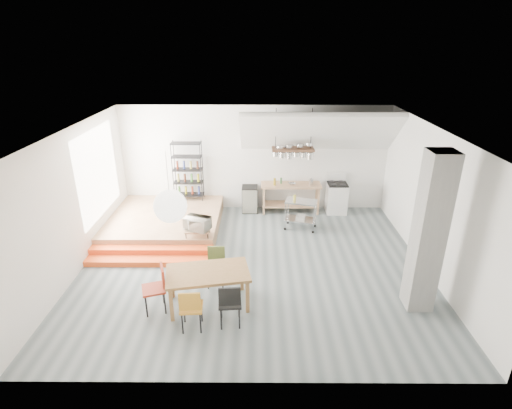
{
  "coord_description": "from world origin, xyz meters",
  "views": [
    {
      "loc": [
        0.11,
        -8.18,
        4.99
      ],
      "look_at": [
        0.06,
        0.8,
        1.22
      ],
      "focal_mm": 28.0,
      "sensor_mm": 36.0,
      "label": 1
    }
  ],
  "objects_px": {
    "rolling_cart": "(301,211)",
    "mini_fridge": "(250,199)",
    "dining_table": "(208,275)",
    "stove": "(336,197)"
  },
  "relations": [
    {
      "from": "dining_table",
      "to": "mini_fridge",
      "type": "relative_size",
      "value": 2.16
    },
    {
      "from": "dining_table",
      "to": "mini_fridge",
      "type": "height_order",
      "value": "mini_fridge"
    },
    {
      "from": "rolling_cart",
      "to": "mini_fridge",
      "type": "height_order",
      "value": "rolling_cart"
    },
    {
      "from": "mini_fridge",
      "to": "stove",
      "type": "bearing_deg",
      "value": -0.95
    },
    {
      "from": "stove",
      "to": "mini_fridge",
      "type": "height_order",
      "value": "stove"
    },
    {
      "from": "rolling_cart",
      "to": "mini_fridge",
      "type": "xyz_separation_m",
      "value": [
        -1.44,
        1.22,
        -0.14
      ]
    },
    {
      "from": "dining_table",
      "to": "stove",
      "type": "bearing_deg",
      "value": 43.65
    },
    {
      "from": "dining_table",
      "to": "mini_fridge",
      "type": "xyz_separation_m",
      "value": [
        0.73,
        4.71,
        -0.28
      ]
    },
    {
      "from": "dining_table",
      "to": "rolling_cart",
      "type": "bearing_deg",
      "value": 47.63
    },
    {
      "from": "stove",
      "to": "mini_fridge",
      "type": "bearing_deg",
      "value": 179.05
    }
  ]
}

